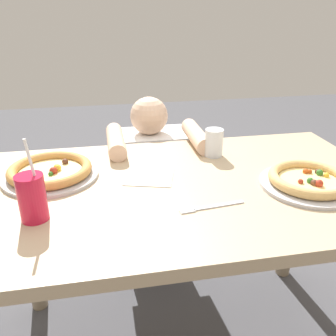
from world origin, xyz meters
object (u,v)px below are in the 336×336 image
Objects in this scene: water_cup_clear at (214,142)px; fork at (209,207)px; pizza_far at (50,172)px; diner_seated at (151,193)px; drink_cup_colored at (32,197)px; pizza_near at (309,181)px.

water_cup_clear is 0.41m from fork.
water_cup_clear is at bearing 7.77° from pizza_far.
pizza_far is 0.36× the size of diner_seated.
drink_cup_colored is at bearing 176.22° from fork.
diner_seated is at bearing 119.26° from water_cup_clear.
pizza_far is at bearing 86.98° from drink_cup_colored.
diner_seated is at bearing 95.40° from fork.
water_cup_clear reaches higher than fork.
water_cup_clear is 0.12× the size of diner_seated.
pizza_near is 0.85m from drink_cup_colored.
water_cup_clear is at bearing 70.96° from fork.
drink_cup_colored is 0.26× the size of diner_seated.
diner_seated is (0.41, 0.44, -0.36)m from pizza_far.
pizza_near is at bearing 2.62° from drink_cup_colored.
drink_cup_colored is at bearing -120.62° from diner_seated.
diner_seated is (0.42, 0.71, -0.41)m from drink_cup_colored.
pizza_far is 0.70m from diner_seated.
pizza_far reaches higher than fork.
drink_cup_colored reaches higher than pizza_far.
drink_cup_colored is 1.16× the size of fork.
drink_cup_colored reaches higher than water_cup_clear.
pizza_near is 1.55× the size of fork.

